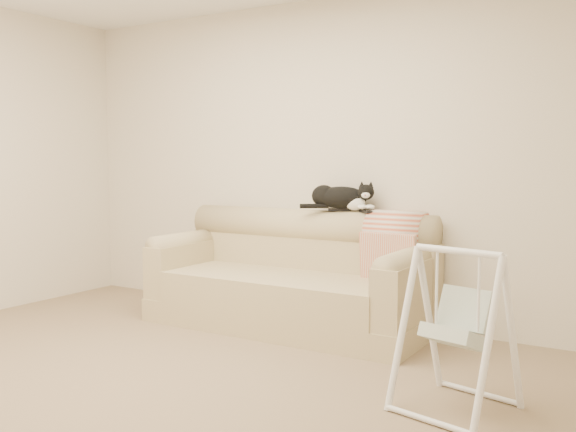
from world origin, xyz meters
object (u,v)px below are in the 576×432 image
object	(u,v)px
sofa	(292,281)
remote_a	(340,210)
tuxedo_cat	(341,197)
remote_b	(366,211)
baby_swing	(457,329)

from	to	relation	value
sofa	remote_a	xyz separation A→B (m)	(0.29, 0.25, 0.56)
remote_a	tuxedo_cat	distance (m)	0.10
remote_b	tuxedo_cat	xyz separation A→B (m)	(-0.22, 0.01, 0.10)
sofa	tuxedo_cat	size ratio (longest dim) A/B	3.80
remote_a	tuxedo_cat	world-z (taller)	tuxedo_cat
sofa	tuxedo_cat	world-z (taller)	tuxedo_cat
sofa	remote_a	bearing A→B (deg)	40.88
sofa	remote_b	distance (m)	0.80
remote_a	sofa	bearing A→B (deg)	-139.12
remote_b	remote_a	bearing A→B (deg)	174.39
sofa	tuxedo_cat	distance (m)	0.76
remote_b	tuxedo_cat	world-z (taller)	tuxedo_cat
tuxedo_cat	baby_swing	world-z (taller)	tuxedo_cat
sofa	remote_a	distance (m)	0.68
remote_a	baby_swing	xyz separation A→B (m)	(1.33, -1.28, -0.48)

